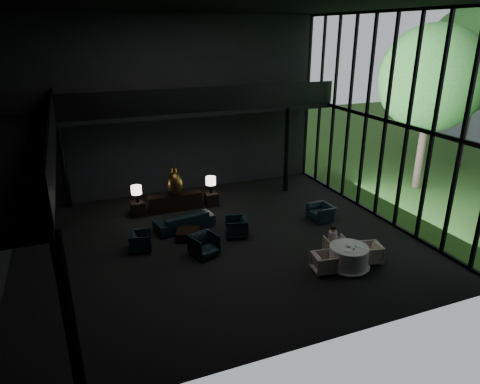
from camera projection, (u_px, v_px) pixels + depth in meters
name	position (u px, v px, depth m)	size (l,w,h in m)	color
floor	(219.00, 243.00, 15.64)	(14.00, 12.00, 0.02)	black
ceiling	(215.00, 5.00, 12.81)	(14.00, 12.00, 0.02)	black
wall_back	(174.00, 107.00, 19.43)	(14.00, 0.04, 8.00)	black
wall_front	(309.00, 196.00, 9.01)	(14.00, 0.04, 8.00)	black
curtain_wall	(386.00, 120.00, 16.64)	(0.20, 12.00, 8.00)	black
mezzanine_left	(17.00, 154.00, 12.14)	(2.00, 12.00, 0.25)	black
mezzanine_back	(202.00, 110.00, 18.91)	(12.00, 2.00, 0.25)	black
railing_left	(52.00, 130.00, 12.27)	(0.06, 12.00, 1.00)	black
railing_back	(208.00, 99.00, 17.83)	(12.00, 0.06, 1.00)	black
column_sw	(70.00, 322.00, 8.24)	(0.24, 0.24, 4.00)	black
column_nw	(63.00, 163.00, 18.14)	(0.24, 0.24, 4.00)	black
column_ne	(287.00, 150.00, 20.07)	(0.24, 0.24, 4.00)	black
tree_near	(432.00, 79.00, 19.35)	(4.80, 4.80, 7.65)	#382D23
tree_far	(478.00, 57.00, 22.56)	(5.60, 5.60, 8.80)	#382D23
console	(175.00, 202.00, 18.39)	(2.27, 0.52, 0.72)	black
bronze_urn	(175.00, 183.00, 18.00)	(0.65, 0.65, 1.22)	#B5893D
side_table_left	(138.00, 209.00, 17.87)	(0.55, 0.55, 0.60)	black
table_lamp_left	(136.00, 191.00, 17.54)	(0.43, 0.43, 0.72)	black
side_table_right	(211.00, 199.00, 18.89)	(0.53, 0.53, 0.59)	black
table_lamp_right	(211.00, 181.00, 18.63)	(0.44, 0.44, 0.73)	black
sofa	(184.00, 217.00, 16.58)	(2.54, 0.74, 0.99)	#0D2230
lounge_armchair_west	(141.00, 241.00, 14.98)	(0.73, 0.68, 0.75)	black
lounge_armchair_east	(236.00, 226.00, 15.98)	(0.84, 0.79, 0.87)	black
lounge_armchair_south	(204.00, 243.00, 14.61)	(0.90, 0.85, 0.93)	#0F2530
window_armchair	(321.00, 211.00, 17.41)	(0.90, 0.58, 0.78)	black
coffee_table	(188.00, 235.00, 15.87)	(0.81, 0.81, 0.36)	black
dining_table	(348.00, 258.00, 13.90)	(1.43, 1.43, 0.75)	white
dining_chair_north	(336.00, 246.00, 14.66)	(0.65, 0.61, 0.67)	#AEA599
dining_chair_east	(370.00, 253.00, 14.24)	(0.66, 0.62, 0.68)	silver
dining_chair_west	(324.00, 263.00, 13.64)	(0.63, 0.59, 0.65)	#B4AEA4
child	(333.00, 235.00, 14.56)	(0.29, 0.29, 0.63)	#EFA9C7
plate_a	(348.00, 250.00, 13.52)	(0.27, 0.27, 0.02)	white
plate_b	(350.00, 243.00, 14.01)	(0.22, 0.22, 0.02)	white
saucer	(360.00, 246.00, 13.77)	(0.16, 0.16, 0.01)	white
coffee_cup	(356.00, 246.00, 13.74)	(0.08, 0.08, 0.06)	white
cereal_bowl	(348.00, 246.00, 13.75)	(0.15, 0.15, 0.08)	white
cream_pot	(354.00, 249.00, 13.56)	(0.06, 0.06, 0.07)	#99999E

